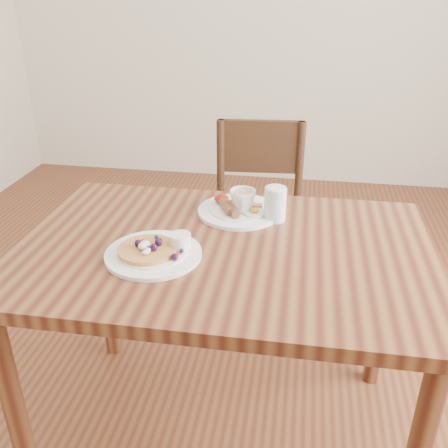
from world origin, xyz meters
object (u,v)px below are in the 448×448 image
object	(u,v)px
breakfast_plate	(238,210)
water_glass	(275,204)
teacup_saucer	(243,204)
chair_far	(258,213)
dining_table	(224,274)
pancake_plate	(155,251)

from	to	relation	value
breakfast_plate	water_glass	bearing A→B (deg)	-14.06
breakfast_plate	water_glass	xyz separation A→B (m)	(0.12, -0.03, 0.04)
teacup_saucer	water_glass	size ratio (longest dim) A/B	1.27
chair_far	breakfast_plate	bearing A→B (deg)	83.61
breakfast_plate	chair_far	bearing A→B (deg)	88.10
dining_table	breakfast_plate	size ratio (longest dim) A/B	4.44
pancake_plate	water_glass	xyz separation A→B (m)	(0.31, 0.28, 0.04)
dining_table	water_glass	distance (m)	0.28
dining_table	teacup_saucer	world-z (taller)	teacup_saucer
water_glass	breakfast_plate	bearing A→B (deg)	165.94
chair_far	breakfast_plate	size ratio (longest dim) A/B	3.26
chair_far	breakfast_plate	xyz separation A→B (m)	(-0.02, -0.55, 0.27)
pancake_plate	teacup_saucer	bearing A→B (deg)	55.80
dining_table	pancake_plate	world-z (taller)	pancake_plate
chair_far	pancake_plate	size ratio (longest dim) A/B	3.26
chair_far	water_glass	size ratio (longest dim) A/B	8.01
pancake_plate	water_glass	size ratio (longest dim) A/B	2.46
dining_table	breakfast_plate	distance (m)	0.25
pancake_plate	breakfast_plate	distance (m)	0.37
dining_table	water_glass	world-z (taller)	water_glass
dining_table	breakfast_plate	xyz separation A→B (m)	(0.01, 0.23, 0.11)
dining_table	teacup_saucer	distance (m)	0.26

